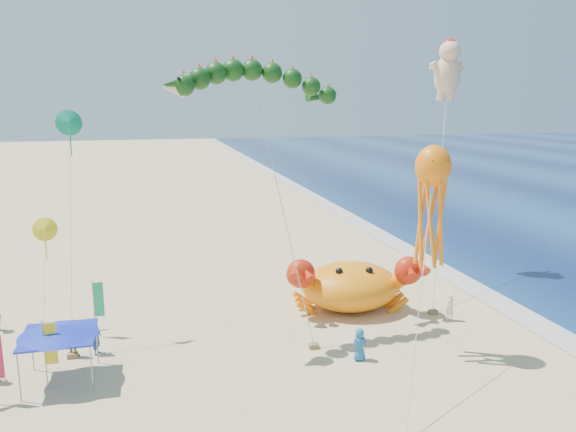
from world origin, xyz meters
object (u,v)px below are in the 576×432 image
(octopus_kite, at_px, (432,197))
(canopy_blue, at_px, (58,331))
(dragon_kite, at_px, (254,87))
(crab_inflatable, at_px, (351,285))
(cherub_kite, at_px, (448,69))

(octopus_kite, relative_size, canopy_blue, 3.03)
(dragon_kite, bearing_deg, crab_inflatable, 18.52)
(cherub_kite, xyz_separation_m, canopy_blue, (-24.98, -11.33, -12.18))
(crab_inflatable, height_order, octopus_kite, octopus_kite)
(crab_inflatable, distance_m, cherub_kite, 17.08)
(canopy_blue, bearing_deg, octopus_kite, -4.70)
(dragon_kite, distance_m, octopus_kite, 10.27)
(cherub_kite, bearing_deg, canopy_blue, -155.60)
(octopus_kite, bearing_deg, dragon_kite, 149.11)
(crab_inflatable, height_order, cherub_kite, cherub_kite)
(dragon_kite, bearing_deg, canopy_blue, -161.83)
(dragon_kite, relative_size, octopus_kite, 1.36)
(canopy_blue, bearing_deg, dragon_kite, 18.17)
(dragon_kite, bearing_deg, octopus_kite, -30.89)
(dragon_kite, bearing_deg, cherub_kite, 28.00)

